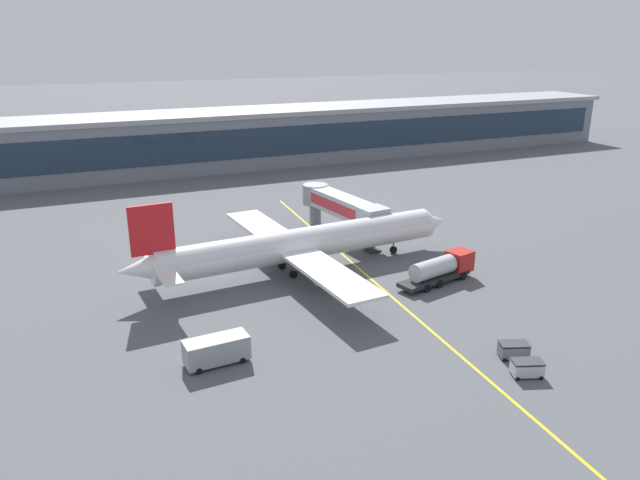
% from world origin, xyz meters
% --- Properties ---
extents(ground_plane, '(700.00, 700.00, 0.00)m').
position_xyz_m(ground_plane, '(0.00, 0.00, 0.00)').
color(ground_plane, '#515459').
extents(apron_lead_in_line, '(5.77, 79.83, 0.01)m').
position_xyz_m(apron_lead_in_line, '(3.65, 2.00, 0.00)').
color(apron_lead_in_line, yellow).
rests_on(apron_lead_in_line, ground_plane).
extents(terminal_building, '(182.51, 17.21, 12.33)m').
position_xyz_m(terminal_building, '(18.49, 75.70, 6.18)').
color(terminal_building, slate).
rests_on(terminal_building, ground_plane).
extents(main_airliner, '(44.95, 35.81, 10.99)m').
position_xyz_m(main_airliner, '(-3.01, 8.85, 3.63)').
color(main_airliner, white).
rests_on(main_airliner, ground_plane).
extents(jet_bridge, '(5.92, 18.90, 6.33)m').
position_xyz_m(jet_bridge, '(7.58, 19.72, 4.64)').
color(jet_bridge, '#B2B7BC').
rests_on(jet_bridge, ground_plane).
extents(fuel_tanker, '(11.09, 4.84, 3.25)m').
position_xyz_m(fuel_tanker, '(10.96, -1.28, 1.75)').
color(fuel_tanker, '#232326').
rests_on(fuel_tanker, ground_plane).
extents(lavatory_truck, '(5.93, 2.65, 2.50)m').
position_xyz_m(lavatory_truck, '(-18.80, -9.09, 1.42)').
color(lavatory_truck, gray).
rests_on(lavatory_truck, ground_plane).
extents(baggage_cart_0, '(3.02, 2.37, 1.48)m').
position_xyz_m(baggage_cart_0, '(5.50, -22.17, 0.78)').
color(baggage_cart_0, '#B2B7BC').
rests_on(baggage_cart_0, ground_plane).
extents(baggage_cart_1, '(3.02, 2.37, 1.48)m').
position_xyz_m(baggage_cart_1, '(6.62, -19.17, 0.78)').
color(baggage_cart_1, '#595B60').
rests_on(baggage_cart_1, ground_plane).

